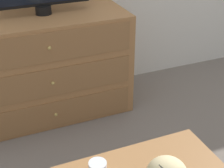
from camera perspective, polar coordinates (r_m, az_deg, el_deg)
name	(u,v)px	position (r m, az deg, el deg)	size (l,w,h in m)	color
ground_plane	(57,91)	(2.94, -9.12, -1.12)	(12.00, 12.00, 0.00)	#70665B
dresser	(44,67)	(2.50, -11.21, 2.72)	(1.20, 0.51, 0.75)	#9E6B3D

